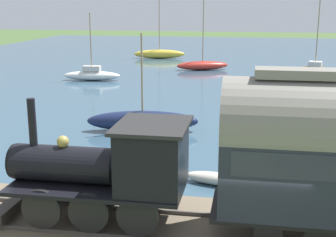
# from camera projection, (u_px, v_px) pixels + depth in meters

# --- Properties ---
(harbor_water) EXTENTS (80.00, 80.00, 0.01)m
(harbor_water) POSITION_uv_depth(u_px,v_px,m) (252.00, 63.00, 54.05)
(harbor_water) COLOR #38566B
(harbor_water) RESTS_ON ground
(steam_locomotive) EXTENTS (2.38, 5.64, 3.57)m
(steam_locomotive) POSITION_uv_depth(u_px,v_px,m) (115.00, 165.00, 13.41)
(steam_locomotive) COLOR black
(steam_locomotive) RESTS_ON rail_embankment
(sailboat_white) EXTENTS (1.79, 5.20, 5.91)m
(sailboat_white) POSITION_uv_depth(u_px,v_px,m) (92.00, 75.00, 41.65)
(sailboat_white) COLOR white
(sailboat_white) RESTS_ON harbor_water
(sailboat_red) EXTENTS (3.27, 5.61, 8.65)m
(sailboat_red) POSITION_uv_depth(u_px,v_px,m) (203.00, 65.00, 48.11)
(sailboat_red) COLOR #B72D23
(sailboat_red) RESTS_ON harbor_water
(sailboat_yellow) EXTENTS (2.21, 6.41, 9.29)m
(sailboat_yellow) POSITION_uv_depth(u_px,v_px,m) (159.00, 54.00, 57.83)
(sailboat_yellow) COLOR gold
(sailboat_yellow) RESTS_ON harbor_water
(sailboat_brown) EXTENTS (2.75, 4.22, 7.58)m
(sailboat_brown) POSITION_uv_depth(u_px,v_px,m) (315.00, 70.00, 44.57)
(sailboat_brown) COLOR brown
(sailboat_brown) RESTS_ON harbor_water
(sailboat_navy) EXTENTS (2.08, 6.12, 5.25)m
(sailboat_navy) POSITION_uv_depth(u_px,v_px,m) (143.00, 121.00, 25.18)
(sailboat_navy) COLOR #192347
(sailboat_navy) RESTS_ON harbor_water
(rowboat_off_pier) EXTENTS (1.26, 2.79, 0.46)m
(rowboat_off_pier) POSITION_uv_depth(u_px,v_px,m) (219.00, 179.00, 17.86)
(rowboat_off_pier) COLOR beige
(rowboat_off_pier) RESTS_ON harbor_water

